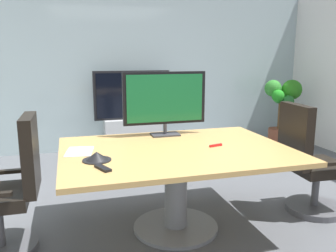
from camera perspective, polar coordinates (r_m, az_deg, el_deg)
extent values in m
plane|color=#515459|center=(3.43, 2.12, -15.12)|extent=(7.39, 7.39, 0.00)
cube|color=#9EB2B7|center=(5.84, -6.66, 9.12)|extent=(6.39, 0.10, 2.61)
cube|color=#B2894C|center=(3.01, 1.33, -4.07)|extent=(1.95, 1.40, 0.04)
cylinder|color=slate|center=(3.14, 1.29, -10.67)|extent=(0.20, 0.20, 0.71)
cylinder|color=slate|center=(3.28, 1.27, -16.16)|extent=(0.76, 0.76, 0.03)
cylinder|color=#4C4C51|center=(3.22, -25.63, -17.64)|extent=(0.56, 0.56, 0.06)
cube|color=black|center=(2.90, -21.66, -4.27)|extent=(0.10, 0.46, 0.60)
cube|color=black|center=(3.24, -25.35, -6.83)|extent=(0.28, 0.05, 0.03)
cylinder|color=#4C4C51|center=(3.89, 22.80, -12.26)|extent=(0.56, 0.56, 0.06)
cylinder|color=#4C4C51|center=(3.81, 23.05, -9.36)|extent=(0.07, 0.07, 0.36)
cube|color=black|center=(3.74, 23.31, -6.20)|extent=(0.51, 0.51, 0.10)
cube|color=black|center=(3.51, 20.16, -1.51)|extent=(0.12, 0.46, 0.60)
cube|color=black|center=(3.50, 25.69, -5.53)|extent=(0.28, 0.07, 0.03)
cube|color=black|center=(3.90, 20.98, -3.48)|extent=(0.28, 0.07, 0.03)
cube|color=#333338|center=(3.50, -0.48, -1.39)|extent=(0.28, 0.18, 0.02)
cylinder|color=#333338|center=(3.49, -0.48, -0.46)|extent=(0.04, 0.04, 0.10)
cube|color=black|center=(3.45, -0.54, 4.61)|extent=(0.84, 0.04, 0.52)
cube|color=#14592D|center=(3.43, -0.45, 4.58)|extent=(0.77, 0.01, 0.47)
cube|color=#B7BABC|center=(5.64, -5.81, -1.53)|extent=(0.90, 0.36, 0.55)
cube|color=black|center=(5.51, -5.91, 5.08)|extent=(1.20, 0.06, 0.76)
cube|color=black|center=(5.47, -5.84, 5.04)|extent=(1.12, 0.01, 0.69)
cylinder|color=brown|center=(6.33, 17.60, -1.74)|extent=(0.34, 0.34, 0.30)
cylinder|color=brown|center=(6.26, 17.80, 1.56)|extent=(0.05, 0.05, 0.44)
sphere|color=#28721A|center=(6.26, 19.66, 5.64)|extent=(0.34, 0.34, 0.34)
sphere|color=green|center=(6.35, 17.93, 4.78)|extent=(0.28, 0.28, 0.28)
sphere|color=#30842C|center=(6.18, 16.86, 5.95)|extent=(0.28, 0.28, 0.28)
sphere|color=#208C1E|center=(6.03, 17.63, 4.75)|extent=(0.20, 0.20, 0.20)
sphere|color=#215D28|center=(6.12, 19.09, 3.84)|extent=(0.21, 0.21, 0.21)
cone|color=black|center=(2.71, -11.62, -4.87)|extent=(0.19, 0.19, 0.07)
cylinder|color=black|center=(2.72, -11.59, -5.50)|extent=(0.22, 0.22, 0.01)
cube|color=black|center=(2.51, -10.65, -6.80)|extent=(0.11, 0.18, 0.02)
cube|color=red|center=(3.10, 7.84, -3.16)|extent=(0.13, 0.05, 0.02)
cube|color=white|center=(2.99, -14.32, -4.09)|extent=(0.26, 0.33, 0.01)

